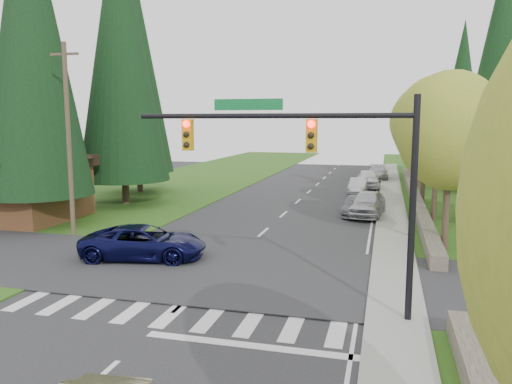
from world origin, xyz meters
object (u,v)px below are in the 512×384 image
at_px(parked_car_b, 355,206).
at_px(parked_car_d, 368,179).
at_px(parked_car_e, 378,173).
at_px(suv_navy, 144,243).
at_px(parked_car_a, 368,204).
at_px(parked_car_c, 358,186).

relative_size(parked_car_b, parked_car_d, 0.87).
xyz_separation_m(parked_car_b, parked_car_e, (1.03, 21.00, 0.11)).
height_order(parked_car_b, parked_car_e, parked_car_e).
xyz_separation_m(suv_navy, parked_car_a, (9.14, 12.81, 0.07)).
xyz_separation_m(parked_car_c, parked_car_e, (1.40, 11.15, 0.07)).
xyz_separation_m(suv_navy, parked_car_e, (9.38, 34.09, -0.03)).
height_order(parked_car_a, parked_car_e, parked_car_a).
xyz_separation_m(parked_car_a, parked_car_d, (-0.53, 14.28, 0.00)).
relative_size(parked_car_b, parked_car_c, 1.07).
bearing_deg(parked_car_c, parked_car_b, -85.38).
distance_m(parked_car_c, parked_car_d, 4.20).
bearing_deg(suv_navy, parked_car_a, -46.39).
relative_size(suv_navy, parked_car_a, 1.12).
height_order(parked_car_a, parked_car_b, parked_car_a).
height_order(parked_car_c, parked_car_e, parked_car_e).
bearing_deg(parked_car_c, parked_car_e, 85.31).
distance_m(suv_navy, parked_car_a, 15.74).
xyz_separation_m(parked_car_c, parked_car_d, (0.62, 4.15, 0.18)).
bearing_deg(parked_car_e, suv_navy, -107.42).
bearing_deg(parked_car_d, suv_navy, -111.55).
bearing_deg(parked_car_a, parked_car_c, 102.50).
relative_size(suv_navy, parked_car_b, 1.28).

